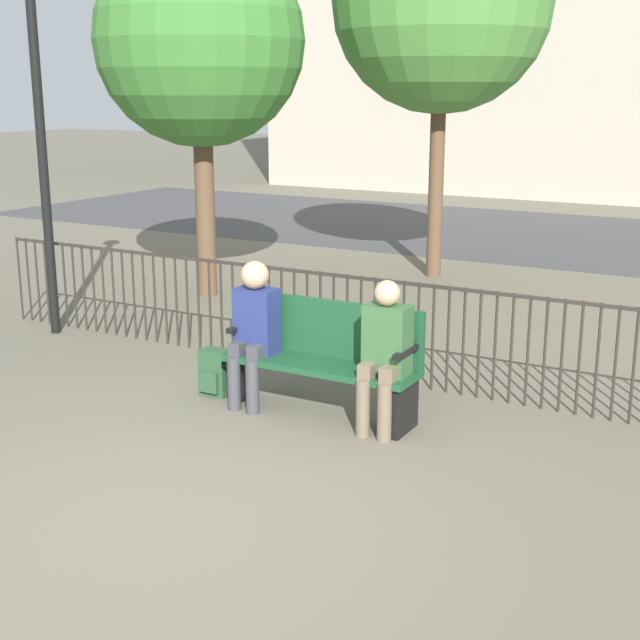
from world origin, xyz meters
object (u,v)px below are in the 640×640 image
object	(u,v)px
seated_person_0	(254,325)
tree_1	(200,42)
seated_person_1	(384,349)
backpack	(215,373)
park_bench	(325,355)
lamp_post	(37,86)
tree_0	(442,2)

from	to	relation	value
seated_person_0	tree_1	bearing A→B (deg)	131.68
seated_person_1	backpack	size ratio (longest dim) A/B	2.95
park_bench	backpack	xyz separation A→B (m)	(-1.03, -0.08, -0.29)
seated_person_1	lamp_post	bearing A→B (deg)	168.92
seated_person_0	tree_1	size ratio (longest dim) A/B	0.28
seated_person_1	tree_1	world-z (taller)	tree_1
park_bench	backpack	world-z (taller)	park_bench
tree_0	tree_1	xyz separation A→B (m)	(-2.08, -2.51, -0.55)
park_bench	tree_0	world-z (taller)	tree_0
park_bench	tree_1	distance (m)	5.27
park_bench	tree_0	size ratio (longest dim) A/B	0.32
seated_person_1	tree_0	size ratio (longest dim) A/B	0.23
park_bench	seated_person_1	size ratio (longest dim) A/B	1.36
park_bench	seated_person_0	bearing A→B (deg)	-168.00
tree_1	lamp_post	bearing A→B (deg)	-98.10
lamp_post	tree_0	bearing A→B (deg)	63.45
tree_1	backpack	bearing A→B (deg)	-52.64
seated_person_0	backpack	distance (m)	0.66
park_bench	backpack	distance (m)	1.08
seated_person_1	lamp_post	distance (m)	4.82
tree_0	seated_person_0	bearing A→B (deg)	-82.62
park_bench	tree_1	bearing A→B (deg)	138.33
backpack	seated_person_0	bearing A→B (deg)	-6.38
backpack	park_bench	bearing A→B (deg)	4.28
park_bench	seated_person_0	xyz separation A→B (m)	(-0.60, -0.13, 0.20)
tree_1	seated_person_0	bearing A→B (deg)	-48.32
backpack	tree_0	size ratio (longest dim) A/B	0.08
seated_person_0	tree_0	bearing A→B (deg)	97.38
tree_0	lamp_post	size ratio (longest dim) A/B	1.29
park_bench	lamp_post	world-z (taller)	lamp_post
park_bench	backpack	size ratio (longest dim) A/B	4.01
seated_person_0	park_bench	bearing A→B (deg)	12.00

